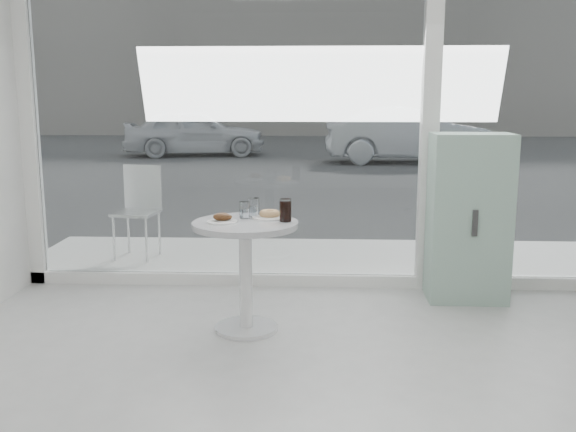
{
  "coord_description": "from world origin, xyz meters",
  "views": [
    {
      "loc": [
        -0.01,
        -2.33,
        1.61
      ],
      "look_at": [
        -0.2,
        1.7,
        0.85
      ],
      "focal_mm": 40.0,
      "sensor_mm": 36.0,
      "label": 1
    }
  ],
  "objects_px": {
    "cola_glass": "(286,211)",
    "plate_donut": "(270,215)",
    "patio_chair": "(139,205)",
    "water_tumbler_b": "(253,208)",
    "plate_fritter": "(223,219)",
    "mint_cabinet": "(469,218)",
    "water_tumbler_a": "(245,211)",
    "car_silver": "(410,135)",
    "car_white": "(195,132)",
    "main_table": "(245,253)"
  },
  "relations": [
    {
      "from": "car_white",
      "to": "water_tumbler_a",
      "type": "xyz_separation_m",
      "value": [
        2.85,
        -13.05,
        0.18
      ]
    },
    {
      "from": "mint_cabinet",
      "to": "car_white",
      "type": "xyz_separation_m",
      "value": [
        -4.55,
        12.38,
        -0.02
      ]
    },
    {
      "from": "patio_chair",
      "to": "water_tumbler_a",
      "type": "distance_m",
      "value": 2.15
    },
    {
      "from": "main_table",
      "to": "water_tumbler_a",
      "type": "xyz_separation_m",
      "value": [
        -0.02,
        0.13,
        0.27
      ]
    },
    {
      "from": "water_tumbler_a",
      "to": "cola_glass",
      "type": "xyz_separation_m",
      "value": [
        0.29,
        -0.1,
        0.02
      ]
    },
    {
      "from": "plate_donut",
      "to": "water_tumbler_b",
      "type": "distance_m",
      "value": 0.14
    },
    {
      "from": "mint_cabinet",
      "to": "plate_donut",
      "type": "xyz_separation_m",
      "value": [
        -1.52,
        -0.65,
        0.13
      ]
    },
    {
      "from": "plate_fritter",
      "to": "cola_glass",
      "type": "height_order",
      "value": "cola_glass"
    },
    {
      "from": "car_silver",
      "to": "water_tumbler_b",
      "type": "bearing_deg",
      "value": 166.1
    },
    {
      "from": "plate_fritter",
      "to": "cola_glass",
      "type": "bearing_deg",
      "value": 8.01
    },
    {
      "from": "car_silver",
      "to": "plate_donut",
      "type": "bearing_deg",
      "value": 166.72
    },
    {
      "from": "patio_chair",
      "to": "plate_fritter",
      "type": "bearing_deg",
      "value": -51.95
    },
    {
      "from": "car_white",
      "to": "plate_donut",
      "type": "xyz_separation_m",
      "value": [
        3.02,
        -13.03,
        0.15
      ]
    },
    {
      "from": "plate_fritter",
      "to": "water_tumbler_b",
      "type": "height_order",
      "value": "water_tumbler_b"
    },
    {
      "from": "water_tumbler_b",
      "to": "cola_glass",
      "type": "distance_m",
      "value": 0.29
    },
    {
      "from": "water_tumbler_a",
      "to": "main_table",
      "type": "bearing_deg",
      "value": -82.1
    },
    {
      "from": "patio_chair",
      "to": "water_tumbler_b",
      "type": "bearing_deg",
      "value": -44.46
    },
    {
      "from": "plate_fritter",
      "to": "cola_glass",
      "type": "xyz_separation_m",
      "value": [
        0.42,
        0.06,
        0.05
      ]
    },
    {
      "from": "patio_chair",
      "to": "mint_cabinet",
      "type": "bearing_deg",
      "value": -12.37
    },
    {
      "from": "patio_chair",
      "to": "car_white",
      "type": "bearing_deg",
      "value": 105.88
    },
    {
      "from": "water_tumbler_a",
      "to": "car_silver",
      "type": "bearing_deg",
      "value": 76.52
    },
    {
      "from": "plate_donut",
      "to": "cola_glass",
      "type": "relative_size",
      "value": 1.58
    },
    {
      "from": "plate_donut",
      "to": "cola_glass",
      "type": "distance_m",
      "value": 0.17
    },
    {
      "from": "main_table",
      "to": "car_white",
      "type": "bearing_deg",
      "value": 102.28
    },
    {
      "from": "car_white",
      "to": "water_tumbler_a",
      "type": "height_order",
      "value": "car_white"
    },
    {
      "from": "car_silver",
      "to": "plate_donut",
      "type": "xyz_separation_m",
      "value": [
        -2.56,
        -11.39,
        0.12
      ]
    },
    {
      "from": "car_silver",
      "to": "cola_glass",
      "type": "height_order",
      "value": "car_silver"
    },
    {
      "from": "mint_cabinet",
      "to": "patio_chair",
      "type": "relative_size",
      "value": 1.49
    },
    {
      "from": "car_silver",
      "to": "main_table",
      "type": "bearing_deg",
      "value": 166.14
    },
    {
      "from": "cola_glass",
      "to": "plate_donut",
      "type": "bearing_deg",
      "value": 135.57
    },
    {
      "from": "patio_chair",
      "to": "water_tumbler_b",
      "type": "distance_m",
      "value": 2.13
    },
    {
      "from": "plate_fritter",
      "to": "water_tumbler_b",
      "type": "relative_size",
      "value": 1.56
    },
    {
      "from": "patio_chair",
      "to": "plate_fritter",
      "type": "xyz_separation_m",
      "value": [
        1.11,
        -1.9,
        0.24
      ]
    },
    {
      "from": "mint_cabinet",
      "to": "water_tumbler_b",
      "type": "relative_size",
      "value": 10.07
    },
    {
      "from": "plate_donut",
      "to": "mint_cabinet",
      "type": "bearing_deg",
      "value": 23.02
    },
    {
      "from": "plate_donut",
      "to": "water_tumbler_b",
      "type": "bearing_deg",
      "value": 154.92
    },
    {
      "from": "car_silver",
      "to": "water_tumbler_a",
      "type": "distance_m",
      "value": 11.72
    },
    {
      "from": "main_table",
      "to": "mint_cabinet",
      "type": "height_order",
      "value": "mint_cabinet"
    },
    {
      "from": "water_tumbler_a",
      "to": "plate_donut",
      "type": "bearing_deg",
      "value": 4.47
    },
    {
      "from": "patio_chair",
      "to": "plate_donut",
      "type": "height_order",
      "value": "patio_chair"
    },
    {
      "from": "main_table",
      "to": "plate_donut",
      "type": "bearing_deg",
      "value": 41.93
    },
    {
      "from": "car_white",
      "to": "plate_donut",
      "type": "bearing_deg",
      "value": -177.54
    },
    {
      "from": "main_table",
      "to": "cola_glass",
      "type": "relative_size",
      "value": 4.98
    },
    {
      "from": "main_table",
      "to": "car_silver",
      "type": "relative_size",
      "value": 0.19
    },
    {
      "from": "mint_cabinet",
      "to": "cola_glass",
      "type": "bearing_deg",
      "value": -150.91
    },
    {
      "from": "water_tumbler_b",
      "to": "cola_glass",
      "type": "height_order",
      "value": "cola_glass"
    },
    {
      "from": "car_silver",
      "to": "plate_fritter",
      "type": "relative_size",
      "value": 19.95
    },
    {
      "from": "water_tumbler_b",
      "to": "patio_chair",
      "type": "bearing_deg",
      "value": 127.77
    },
    {
      "from": "mint_cabinet",
      "to": "patio_chair",
      "type": "height_order",
      "value": "mint_cabinet"
    },
    {
      "from": "car_white",
      "to": "mint_cabinet",
      "type": "bearing_deg",
      "value": -170.44
    }
  ]
}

